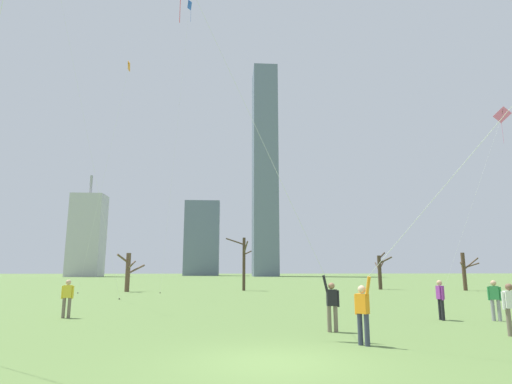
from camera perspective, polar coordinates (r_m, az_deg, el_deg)
name	(u,v)px	position (r m, az deg, el deg)	size (l,w,h in m)	color
ground_plane	(274,363)	(10.01, 2.54, -22.54)	(400.00, 400.00, 0.00)	#5B7A3D
kite_flyer_foreground_right_yellow	(388,278)	(11.86, 17.86, -11.24)	(5.29, 6.26, 9.50)	#33384C
kite_flyer_midfield_center_red	(293,217)	(14.73, 5.18, -3.49)	(6.47, 1.52, 15.00)	#726656
bystander_strolling_midfield	(495,298)	(19.96, 30.17, -12.59)	(0.42, 0.37, 1.62)	gray
bystander_watching_nearby	(440,298)	(19.28, 24.18, -13.20)	(0.22, 0.51, 1.62)	black
bystander_far_off_by_trees	(67,297)	(20.17, -24.67, -13.01)	(0.51, 0.25, 1.62)	#726656
distant_kite_high_overhead_blue	(187,35)	(43.07, -9.58, 20.64)	(2.19, 1.75, 27.93)	blue
distant_kite_low_near_trees_orange	(123,94)	(36.82, -17.97, 12.83)	(4.95, 6.38, 19.01)	orange
distant_kite_drifting_left_pink	(499,124)	(39.00, 30.62, 8.07)	(6.61, 1.13, 15.04)	pink
distant_kite_drifting_right_purple	(63,9)	(32.64, -25.20, 21.99)	(4.76, 5.70, 22.88)	purple
bare_tree_right_of_center	(128,271)	(41.44, -17.25, -10.36)	(2.14, 3.03, 3.60)	brown
bare_tree_leftmost	(465,270)	(46.81, 26.92, -9.64)	(2.35, 0.96, 3.73)	#4C3828
bare_tree_rightmost	(380,270)	(46.09, 16.82, -10.30)	(1.44, 2.16, 3.89)	#423326
bare_tree_far_right_edge	(244,261)	(41.81, -1.74, -9.52)	(2.67, 2.18, 5.23)	#423326
skyline_squat_block	(87,235)	(131.57, -22.33, -5.52)	(9.24, 7.44, 30.01)	#B2B2B7
skyline_tall_tower	(202,238)	(143.76, -7.47, -6.36)	(11.85, 8.01, 25.28)	slate
skyline_wide_slab	(265,169)	(131.29, 1.22, 3.17)	(7.57, 11.25, 66.92)	slate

